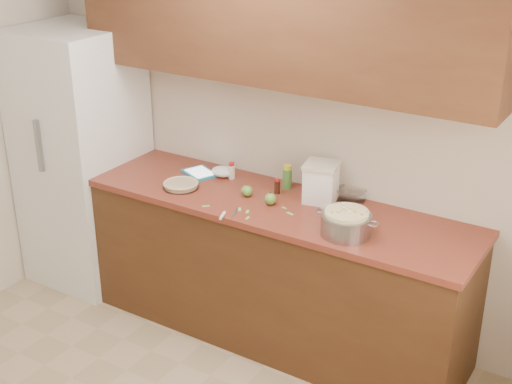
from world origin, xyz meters
The scene contains 22 objects.
room_shell centered at (0.00, 0.00, 1.30)m, with size 3.60×3.60×3.60m.
counter_run centered at (0.00, 1.48, 0.46)m, with size 2.64×0.68×0.92m.
upper_cabinets centered at (0.00, 1.63, 1.95)m, with size 2.60×0.34×0.70m, color #523019.
fridge centered at (-1.44, 1.44, 0.90)m, with size 0.70×0.70×1.80m, color white.
pie centered at (-0.51, 1.35, 0.94)m, with size 0.23×0.23×0.04m.
colander centered at (0.62, 1.32, 0.99)m, with size 0.37×0.27×0.14m.
flour_canister centered at (0.31, 1.63, 1.04)m, with size 0.23×0.23×0.24m.
tablet centered at (-0.54, 1.59, 0.93)m, with size 0.27×0.24×0.02m.
paring_knife centered at (-0.05, 1.16, 0.93)m, with size 0.07×0.18×0.02m.
lemon_bottle centered at (0.05, 1.69, 0.99)m, with size 0.06×0.06×0.15m.
cinnamon_shaker centered at (-0.33, 1.64, 0.97)m, with size 0.04×0.04×0.11m.
vanilla_bottle centered at (0.04, 1.59, 0.97)m, with size 0.03×0.03×0.10m.
mixing_bowl centered at (0.46, 1.75, 0.96)m, with size 0.18×0.18×0.07m.
paper_towel centered at (-0.40, 1.64, 0.95)m, with size 0.15×0.12×0.06m, color white.
apple_left centered at (-0.10, 1.46, 0.95)m, with size 0.07×0.07×0.08m.
apple_center centered at (0.08, 1.43, 0.96)m, with size 0.07×0.07×0.08m.
peel_a centered at (0.07, 1.20, 0.92)m, with size 0.04×0.01×0.00m, color #88BC5B.
peel_b centered at (0.03, 1.27, 0.92)m, with size 0.04×0.02×0.00m, color #88BC5B.
peel_c centered at (-0.03, 1.28, 0.92)m, with size 0.04×0.02×0.00m, color #88BC5B.
peel_d centered at (-0.22, 1.21, 0.92)m, with size 0.04×0.02×0.00m, color #88BC5B.
peel_e centered at (0.25, 1.38, 0.92)m, with size 0.04×0.02×0.00m, color #88BC5B.
peel_f centered at (0.18, 1.43, 0.92)m, with size 0.03×0.01×0.00m, color #88BC5B.
Camera 1 is at (2.03, -1.83, 2.67)m, focal length 50.00 mm.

